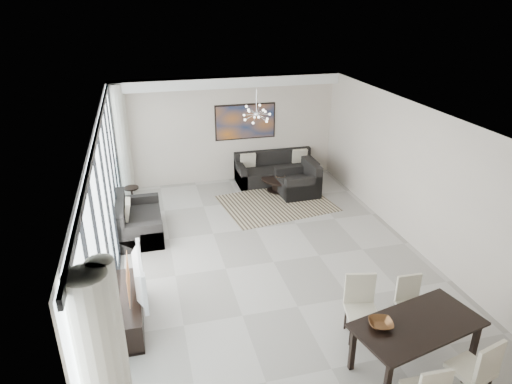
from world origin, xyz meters
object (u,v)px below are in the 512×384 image
object	(u,v)px
coffee_table	(280,183)
dining_table	(417,328)
sofa_main	(276,172)
television	(134,276)
tv_console	(128,309)

from	to	relation	value
coffee_table	dining_table	distance (m)	6.52
coffee_table	sofa_main	size ratio (longest dim) A/B	0.46
sofa_main	television	distance (m)	6.50
coffee_table	tv_console	distance (m)	6.02
coffee_table	sofa_main	world-z (taller)	sofa_main
television	tv_console	bearing A→B (deg)	89.95
tv_console	television	bearing A→B (deg)	2.84
sofa_main	tv_console	distance (m)	6.58
television	dining_table	size ratio (longest dim) A/B	0.61
coffee_table	tv_console	size ratio (longest dim) A/B	0.64
television	dining_table	xyz separation A→B (m)	(3.72, -1.98, -0.18)
sofa_main	tv_console	world-z (taller)	sofa_main
coffee_table	television	world-z (taller)	television
television	dining_table	world-z (taller)	television
television	coffee_table	bearing A→B (deg)	-42.90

